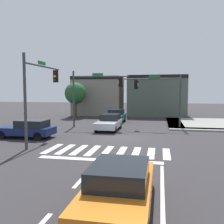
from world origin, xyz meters
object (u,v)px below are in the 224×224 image
(car_silver, at_px, (109,122))
(car_orange, at_px, (119,187))
(traffic_signal_northwest, at_px, (94,89))
(traffic_signal_northeast, at_px, (159,91))
(car_teal, at_px, (116,116))
(car_navy, at_px, (27,129))
(roadside_tree, at_px, (75,93))
(traffic_signal_southwest, at_px, (40,85))

(car_silver, relative_size, car_orange, 0.90)
(traffic_signal_northwest, bearing_deg, traffic_signal_northeast, 8.53)
(car_teal, bearing_deg, car_navy, -25.32)
(traffic_signal_northwest, xyz_separation_m, traffic_signal_northeast, (6.41, 0.96, -0.18))
(traffic_signal_northeast, distance_m, car_navy, 12.92)
(car_navy, bearing_deg, traffic_signal_northwest, -119.20)
(traffic_signal_northeast, relative_size, car_orange, 1.19)
(traffic_signal_northeast, xyz_separation_m, roadside_tree, (-11.51, 7.91, -0.36))
(traffic_signal_southwest, xyz_separation_m, car_orange, (7.08, -8.86, -3.36))
(traffic_signal_southwest, xyz_separation_m, car_silver, (3.50, 6.91, -3.35))
(car_teal, bearing_deg, car_silver, 3.65)
(traffic_signal_southwest, distance_m, car_teal, 13.22)
(traffic_signal_southwest, bearing_deg, car_teal, -14.26)
(traffic_signal_southwest, height_order, car_teal, traffic_signal_southwest)
(traffic_signal_northwest, relative_size, traffic_signal_northeast, 1.01)
(traffic_signal_southwest, bearing_deg, car_orange, -141.37)
(car_teal, distance_m, car_orange, 21.62)
(traffic_signal_southwest, relative_size, roadside_tree, 1.23)
(traffic_signal_northeast, relative_size, car_silver, 1.32)
(traffic_signal_northwest, xyz_separation_m, car_orange, (5.38, -17.00, -3.17))
(traffic_signal_southwest, xyz_separation_m, car_teal, (3.15, 12.40, -3.32))
(traffic_signal_northwest, distance_m, car_navy, 8.16)
(car_orange, bearing_deg, car_navy, 40.88)
(roadside_tree, bearing_deg, traffic_signal_southwest, -78.69)
(traffic_signal_northwest, bearing_deg, traffic_signal_southwest, -101.78)
(traffic_signal_southwest, relative_size, traffic_signal_northeast, 1.06)
(roadside_tree, bearing_deg, traffic_signal_northwest, -60.11)
(traffic_signal_northwest, height_order, car_navy, traffic_signal_northwest)
(car_silver, height_order, roadside_tree, roadside_tree)
(traffic_signal_northeast, xyz_separation_m, car_teal, (-4.95, 3.30, -2.95))
(car_silver, bearing_deg, traffic_signal_southwest, -26.87)
(car_teal, height_order, car_orange, car_teal)
(car_orange, xyz_separation_m, roadside_tree, (-10.48, 25.87, 2.63))
(traffic_signal_southwest, distance_m, car_navy, 4.21)
(traffic_signal_southwest, height_order, car_silver, traffic_signal_southwest)
(traffic_signal_northeast, relative_size, car_teal, 1.28)
(traffic_signal_northeast, height_order, car_teal, traffic_signal_northeast)
(car_navy, xyz_separation_m, car_orange, (9.04, -10.45, 0.01))
(traffic_signal_northwest, xyz_separation_m, traffic_signal_southwest, (-1.70, -8.14, 0.18))
(car_silver, bearing_deg, traffic_signal_northeast, 115.45)
(traffic_signal_northwest, distance_m, traffic_signal_southwest, 8.32)
(car_orange, bearing_deg, roadside_tree, 22.05)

